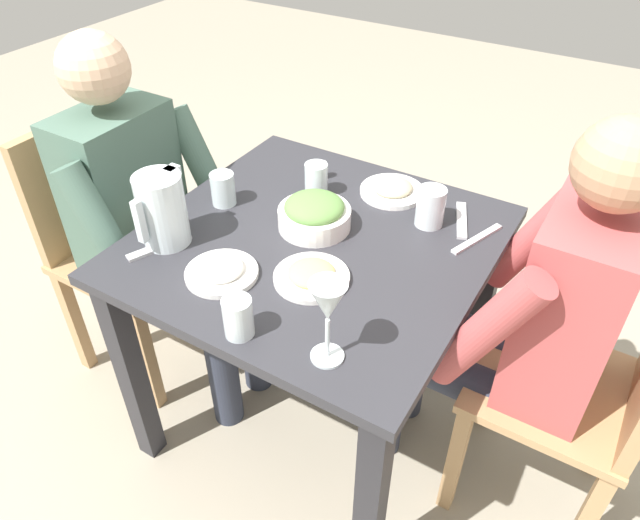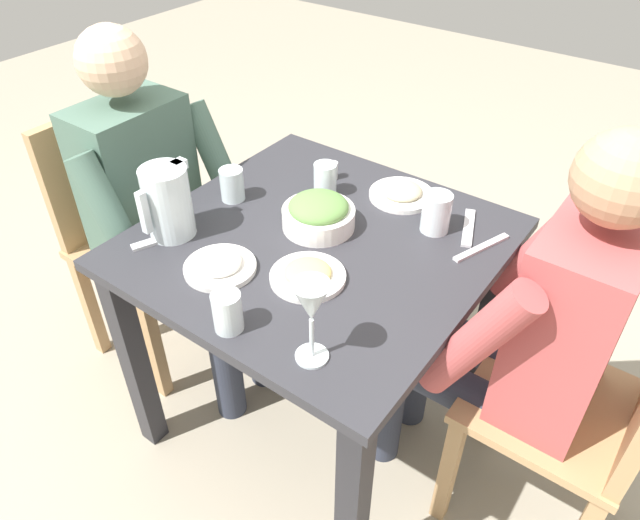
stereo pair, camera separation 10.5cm
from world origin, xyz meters
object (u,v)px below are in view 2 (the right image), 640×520
dining_table (318,277)px  plate_fries (308,275)px  chair_far (594,408)px  water_glass_by_pitcher (325,180)px  chair_near (128,226)px  water_glass_near_right (232,185)px  water_pitcher (168,202)px  salt_shaker (333,170)px  salad_bowl (319,213)px  water_glass_far_right (436,213)px  water_glass_far_left (227,312)px  wine_glass (311,306)px  plate_beans (402,193)px  diner_near (163,210)px  plate_yoghurt (220,265)px  diner_far (524,327)px

dining_table → plate_fries: size_ratio=4.76×
chair_far → water_glass_by_pitcher: (-0.09, -0.85, 0.28)m
chair_near → water_glass_near_right: bearing=100.7°
water_pitcher → salt_shaker: size_ratio=3.52×
salad_bowl → water_glass_far_right: size_ratio=1.80×
water_glass_far_left → salt_shaker: size_ratio=1.73×
water_glass_near_right → chair_near: bearing=-79.3°
wine_glass → salad_bowl: bearing=-145.2°
dining_table → plate_beans: size_ratio=4.67×
diner_near → salad_bowl: 0.53m
water_glass_far_left → water_glass_near_right: same height
plate_beans → wine_glass: (0.64, 0.16, 0.13)m
salad_bowl → plate_yoghurt: size_ratio=1.10×
chair_near → water_glass_far_left: bearing=68.6°
wine_glass → plate_fries: bearing=-140.8°
chair_near → plate_fries: (0.08, 0.82, 0.24)m
chair_far → salad_bowl: bearing=-86.2°
water_glass_by_pitcher → water_glass_far_right: (-0.03, 0.33, 0.00)m
diner_near → diner_far: (-0.17, 1.07, 0.00)m
water_glass_far_right → water_glass_near_right: bearing=-69.2°
salad_bowl → chair_far: bearing=93.8°
dining_table → water_glass_near_right: bearing=-92.5°
water_pitcher → salad_bowl: 0.39m
plate_yoghurt → wine_glass: size_ratio=0.90×
plate_yoghurt → water_glass_far_left: (0.13, 0.15, 0.03)m
salt_shaker → water_pitcher: bearing=-20.2°
chair_near → water_glass_far_right: chair_near is taller
dining_table → wine_glass: bearing=34.9°
chair_near → water_glass_far_left: size_ratio=9.45×
salt_shaker → plate_yoghurt: bearing=3.4°
plate_fries → water_glass_far_right: (-0.36, 0.15, 0.04)m
plate_yoghurt → salt_shaker: (-0.52, -0.03, 0.01)m
water_glass_near_right → water_glass_far_left: bearing=42.0°
water_glass_by_pitcher → salt_shaker: size_ratio=1.82×
chair_far → diner_far: 0.25m
chair_far → plate_beans: bearing=-107.3°
chair_far → salt_shaker: 0.94m
dining_table → plate_yoghurt: 0.30m
chair_far → water_glass_by_pitcher: size_ratio=9.00×
diner_far → water_glass_far_right: (-0.12, -0.31, 0.14)m
water_pitcher → diner_near: bearing=-122.3°
plate_yoghurt → water_glass_near_right: size_ratio=1.89×
salad_bowl → plate_yoghurt: salad_bowl is taller
water_pitcher → plate_beans: 0.65m
water_glass_by_pitcher → plate_fries: bearing=29.7°
diner_far → diner_near: bearing=-81.2°
plate_beans → water_glass_far_right: bearing=59.5°
chair_far → plate_yoghurt: chair_far is taller
salt_shaker → water_glass_by_pitcher: bearing=21.5°
water_pitcher → chair_near: bearing=-107.9°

